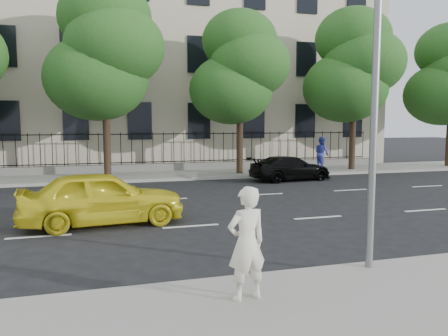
{
  "coord_description": "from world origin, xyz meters",
  "views": [
    {
      "loc": [
        -2.5,
        -9.38,
        2.95
      ],
      "look_at": [
        1.12,
        3.0,
        1.58
      ],
      "focal_mm": 35.0,
      "sensor_mm": 36.0,
      "label": 1
    }
  ],
  "objects_px": {
    "street_light": "(361,7)",
    "yellow_taxi": "(102,198)",
    "black_sedan": "(290,168)",
    "woman_near": "(247,243)"
  },
  "relations": [
    {
      "from": "street_light",
      "to": "yellow_taxi",
      "type": "bearing_deg",
      "value": 133.23
    },
    {
      "from": "street_light",
      "to": "black_sedan",
      "type": "bearing_deg",
      "value": 70.71
    },
    {
      "from": "yellow_taxi",
      "to": "woman_near",
      "type": "height_order",
      "value": "woman_near"
    },
    {
      "from": "street_light",
      "to": "yellow_taxi",
      "type": "xyz_separation_m",
      "value": [
        -4.88,
        5.2,
        -4.37
      ]
    },
    {
      "from": "black_sedan",
      "to": "woman_near",
      "type": "relative_size",
      "value": 2.35
    },
    {
      "from": "street_light",
      "to": "woman_near",
      "type": "bearing_deg",
      "value": -154.59
    },
    {
      "from": "street_light",
      "to": "yellow_taxi",
      "type": "height_order",
      "value": "street_light"
    },
    {
      "from": "yellow_taxi",
      "to": "black_sedan",
      "type": "relative_size",
      "value": 1.08
    },
    {
      "from": "street_light",
      "to": "woman_near",
      "type": "height_order",
      "value": "street_light"
    },
    {
      "from": "black_sedan",
      "to": "woman_near",
      "type": "distance_m",
      "value": 15.48
    }
  ]
}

